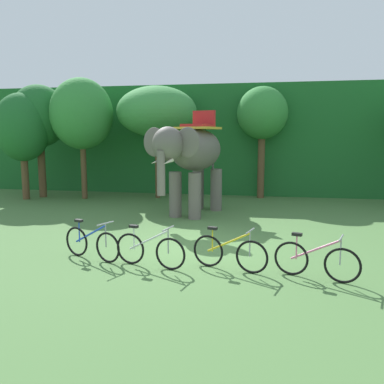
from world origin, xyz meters
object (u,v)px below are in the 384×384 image
object	(u,v)px
tree_center_left	(39,117)
bike_white	(150,250)
elephant	(192,154)
bike_yellow	(229,252)
tree_far_left	(82,114)
tree_right	(22,128)
tree_center	(157,112)
bike_pink	(316,260)
tree_center_right	(262,114)
bike_blue	(92,243)

from	to	relation	value
tree_center_left	bike_white	world-z (taller)	tree_center_left
elephant	bike_yellow	world-z (taller)	elephant
tree_center_left	tree_far_left	bearing A→B (deg)	-2.12
tree_right	bike_white	world-z (taller)	tree_right
tree_far_left	tree_center	world-z (taller)	tree_far_left
bike_pink	tree_center_left	bearing A→B (deg)	141.96
bike_white	bike_yellow	size ratio (longest dim) A/B	1.01
tree_right	tree_center	world-z (taller)	tree_center
tree_center_right	tree_center_left	bearing A→B (deg)	-170.79
tree_right	tree_center	size ratio (longest dim) A/B	0.93
tree_center	tree_center_right	distance (m)	4.76
tree_center_right	bike_white	bearing A→B (deg)	-101.82
tree_right	tree_far_left	world-z (taller)	tree_far_left
tree_center_left	elephant	xyz separation A→B (m)	(7.69, -2.92, -1.50)
tree_center_left	bike_yellow	xyz separation A→B (m)	(9.59, -8.66, -3.32)
tree_center_left	tree_far_left	xyz separation A→B (m)	(2.13, -0.08, 0.10)
tree_center_left	bike_yellow	size ratio (longest dim) A/B	3.11
tree_center_right	bike_pink	distance (m)	11.13
tree_far_left	bike_blue	world-z (taller)	tree_far_left
bike_yellow	tree_center_right	bearing A→B (deg)	87.50
bike_blue	bike_pink	bearing A→B (deg)	-4.27
tree_center_right	elephant	distance (m)	5.36
tree_right	bike_pink	bearing A→B (deg)	-34.71
tree_center	elephant	xyz separation A→B (m)	(2.33, -3.66, -1.71)
elephant	tree_far_left	bearing A→B (deg)	152.97
tree_center	elephant	distance (m)	4.67
tree_far_left	bike_pink	world-z (taller)	tree_far_left
elephant	bike_yellow	xyz separation A→B (m)	(1.90, -5.74, -1.82)
tree_right	elephant	xyz separation A→B (m)	(8.09, -2.17, -1.00)
tree_far_left	bike_pink	bearing A→B (deg)	-43.68
tree_right	tree_center_left	xyz separation A→B (m)	(0.39, 0.75, 0.51)
tree_center	bike_pink	world-z (taller)	tree_center
tree_center	tree_right	bearing A→B (deg)	-165.44
bike_white	bike_pink	distance (m)	3.49
tree_center	bike_white	size ratio (longest dim) A/B	3.01
tree_center_right	bike_pink	xyz separation A→B (m)	(1.31, -10.51, -3.42)
tree_center_left	bike_blue	xyz separation A→B (m)	(6.37, -8.51, -3.32)
tree_center_right	bike_blue	xyz separation A→B (m)	(-3.67, -10.14, -3.42)
bike_pink	bike_blue	bearing A→B (deg)	175.73
bike_white	bike_pink	size ratio (longest dim) A/B	1.02
tree_center_left	bike_white	bearing A→B (deg)	-48.20
bike_blue	bike_pink	xyz separation A→B (m)	(4.98, -0.37, 0.00)
elephant	bike_white	world-z (taller)	elephant
tree_right	bike_yellow	distance (m)	13.04
tree_center_right	tree_right	bearing A→B (deg)	-167.17
tree_center	bike_yellow	size ratio (longest dim) A/B	3.05
bike_white	bike_yellow	bearing A→B (deg)	4.38
elephant	bike_blue	world-z (taller)	elephant
tree_center_left	tree_center	world-z (taller)	tree_center_left
bike_pink	bike_white	bearing A→B (deg)	178.50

